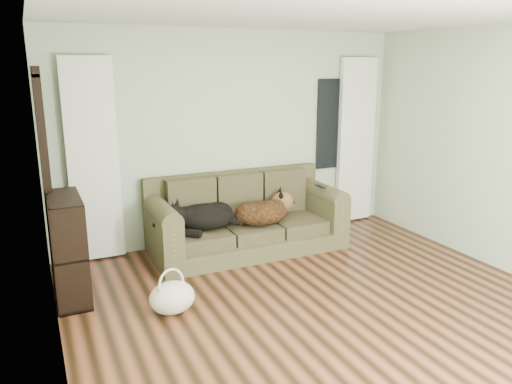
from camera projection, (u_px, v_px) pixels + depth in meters
name	position (u px, v px, depth m)	size (l,w,h in m)	color
floor	(343.00, 323.00, 4.33)	(5.00, 5.00, 0.00)	black
ceiling	(359.00, 6.00, 3.68)	(5.00, 5.00, 0.00)	white
wall_back	(233.00, 137.00, 6.21)	(4.50, 0.04, 2.60)	#A7BD9B
wall_left	(50.00, 211.00, 3.10)	(0.04, 5.00, 2.60)	#A7BD9B
curtain_left	(93.00, 161.00, 5.49)	(0.55, 0.08, 2.25)	white
curtain_right	(356.00, 141.00, 6.90)	(0.55, 0.08, 2.25)	white
window_pane	(333.00, 124.00, 6.74)	(0.50, 0.03, 1.20)	black
door_casing	(47.00, 181.00, 4.98)	(0.07, 0.60, 2.10)	black
sofa	(248.00, 214.00, 5.94)	(2.29, 0.99, 0.94)	#2B2716
dog_black_lab	(201.00, 218.00, 5.68)	(0.70, 0.49, 0.30)	black
dog_shepherd	(263.00, 212.00, 5.90)	(0.69, 0.48, 0.30)	black
tv_remote	(321.00, 186.00, 6.12)	(0.05, 0.17, 0.02)	black
tote_bag	(172.00, 297.00, 4.48)	(0.42, 0.32, 0.30)	silver
bookshelf	(68.00, 248.00, 4.71)	(0.30, 0.80, 1.00)	black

